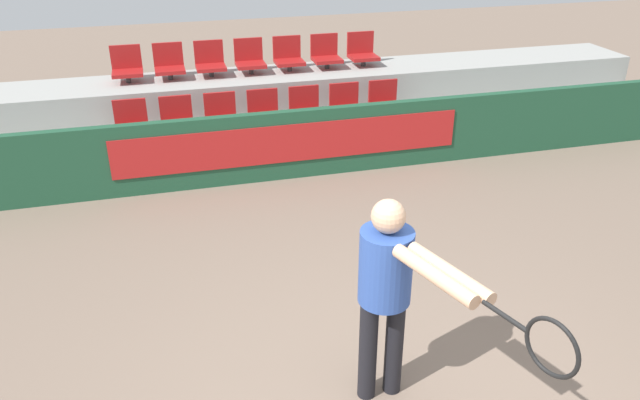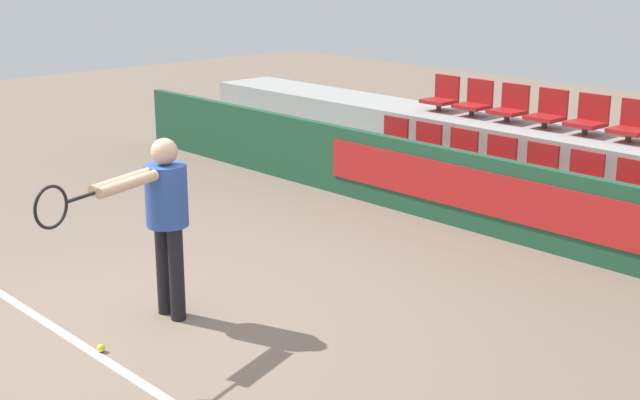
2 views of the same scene
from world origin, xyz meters
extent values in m
plane|color=#7A6656|center=(0.00, 0.00, 0.00)|extent=(30.00, 30.00, 0.00)
cube|color=white|center=(0.00, -0.53, 0.00)|extent=(5.75, 0.08, 0.01)
cube|color=#1E4C33|center=(0.00, 4.22, 0.44)|extent=(12.35, 0.12, 0.88)
cube|color=red|center=(0.20, 4.15, 0.48)|extent=(4.34, 0.02, 0.48)
cube|color=#9E9E99|center=(0.00, 4.82, 0.23)|extent=(11.95, 1.03, 0.46)
cube|color=#9E9E99|center=(0.00, 5.85, 0.46)|extent=(11.95, 1.03, 0.91)
cylinder|color=#333333|center=(-1.70, 4.87, 0.51)|extent=(0.07, 0.07, 0.11)
cube|color=#A31919|center=(-1.70, 4.87, 0.59)|extent=(0.41, 0.38, 0.05)
cube|color=#A31919|center=(-1.70, 5.04, 0.77)|extent=(0.41, 0.04, 0.32)
cylinder|color=#333333|center=(-1.13, 4.87, 0.51)|extent=(0.07, 0.07, 0.11)
cube|color=#A31919|center=(-1.13, 4.87, 0.59)|extent=(0.41, 0.38, 0.05)
cube|color=#A31919|center=(-1.13, 5.04, 0.77)|extent=(0.41, 0.04, 0.32)
cylinder|color=#333333|center=(-0.57, 4.87, 0.51)|extent=(0.07, 0.07, 0.11)
cube|color=#A31919|center=(-0.57, 4.87, 0.59)|extent=(0.41, 0.38, 0.05)
cube|color=#A31919|center=(-0.57, 5.04, 0.77)|extent=(0.41, 0.04, 0.32)
cylinder|color=#333333|center=(0.00, 4.87, 0.51)|extent=(0.07, 0.07, 0.11)
cube|color=#A31919|center=(0.00, 4.87, 0.59)|extent=(0.41, 0.38, 0.05)
cube|color=#A31919|center=(0.00, 5.04, 0.77)|extent=(0.41, 0.04, 0.32)
cylinder|color=#333333|center=(0.57, 4.87, 0.51)|extent=(0.07, 0.07, 0.11)
cube|color=#A31919|center=(0.57, 4.87, 0.59)|extent=(0.41, 0.38, 0.05)
cube|color=#A31919|center=(0.57, 5.04, 0.77)|extent=(0.41, 0.04, 0.32)
cylinder|color=#333333|center=(1.13, 4.87, 0.51)|extent=(0.07, 0.07, 0.11)
cube|color=#A31919|center=(1.13, 4.87, 0.59)|extent=(0.41, 0.38, 0.05)
cube|color=#A31919|center=(1.13, 5.04, 0.77)|extent=(0.41, 0.04, 0.32)
cylinder|color=#333333|center=(1.70, 4.87, 0.51)|extent=(0.07, 0.07, 0.11)
cube|color=#A31919|center=(1.70, 4.87, 0.59)|extent=(0.41, 0.38, 0.05)
cube|color=#A31919|center=(1.70, 5.04, 0.77)|extent=(0.41, 0.04, 0.32)
cylinder|color=#333333|center=(-1.70, 5.90, 0.96)|extent=(0.07, 0.07, 0.11)
cube|color=#A31919|center=(-1.70, 5.90, 1.04)|extent=(0.41, 0.38, 0.05)
cube|color=#A31919|center=(-1.70, 6.07, 1.23)|extent=(0.41, 0.04, 0.32)
cylinder|color=#333333|center=(-1.13, 5.90, 0.96)|extent=(0.07, 0.07, 0.11)
cube|color=#A31919|center=(-1.13, 5.90, 1.04)|extent=(0.41, 0.38, 0.05)
cube|color=#A31919|center=(-1.13, 6.07, 1.23)|extent=(0.41, 0.04, 0.32)
cylinder|color=#333333|center=(-0.57, 5.90, 0.96)|extent=(0.07, 0.07, 0.11)
cube|color=#A31919|center=(-0.57, 5.90, 1.04)|extent=(0.41, 0.38, 0.05)
cube|color=#A31919|center=(-0.57, 6.07, 1.23)|extent=(0.41, 0.04, 0.32)
cylinder|color=#333333|center=(0.00, 5.90, 0.96)|extent=(0.07, 0.07, 0.11)
cube|color=#A31919|center=(0.00, 5.90, 1.04)|extent=(0.41, 0.38, 0.05)
cube|color=#A31919|center=(0.00, 6.07, 1.23)|extent=(0.41, 0.04, 0.32)
cylinder|color=#333333|center=(0.57, 5.90, 0.96)|extent=(0.07, 0.07, 0.11)
cube|color=#A31919|center=(0.57, 5.90, 1.04)|extent=(0.41, 0.38, 0.05)
cube|color=#A31919|center=(0.57, 6.07, 1.23)|extent=(0.41, 0.04, 0.32)
cylinder|color=#333333|center=(1.13, 5.90, 0.96)|extent=(0.07, 0.07, 0.11)
cube|color=#A31919|center=(1.13, 5.90, 1.04)|extent=(0.41, 0.38, 0.05)
cube|color=#A31919|center=(1.13, 6.07, 1.23)|extent=(0.41, 0.04, 0.32)
cylinder|color=black|center=(-0.12, 0.35, 0.41)|extent=(0.13, 0.13, 0.82)
cylinder|color=black|center=(0.08, 0.35, 0.41)|extent=(0.13, 0.13, 0.82)
cylinder|color=#2D4C99|center=(-0.02, 0.35, 1.08)|extent=(0.36, 0.36, 0.53)
sphere|color=tan|center=(-0.02, 0.35, 1.46)|extent=(0.22, 0.22, 0.22)
cylinder|color=tan|center=(0.08, -0.13, 1.31)|extent=(0.29, 0.65, 0.09)
cylinder|color=tan|center=(0.18, -0.13, 1.31)|extent=(0.29, 0.65, 0.09)
cylinder|color=black|center=(0.28, -0.59, 1.31)|extent=(0.12, 0.29, 0.03)
torus|color=black|center=(0.37, -0.87, 1.31)|extent=(0.12, 0.32, 0.32)
sphere|color=#CCDB33|center=(0.20, -0.48, 0.03)|extent=(0.07, 0.07, 0.07)
camera|label=1|loc=(-1.34, -2.88, 3.32)|focal=35.00mm
camera|label=2|loc=(6.10, -3.59, 3.07)|focal=50.00mm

